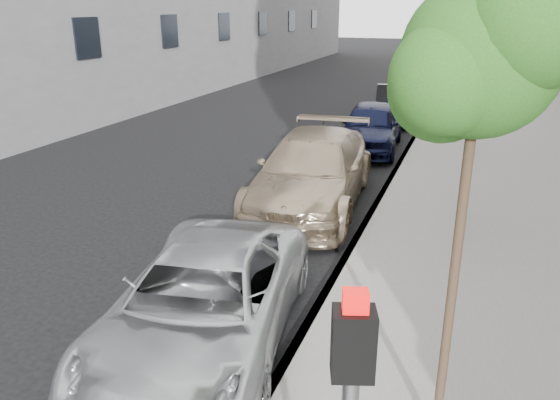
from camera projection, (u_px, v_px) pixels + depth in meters
The scene contains 10 objects.
sidewalk at pixel (502, 108), 25.70m from camera, with size 6.40×72.00×0.14m, color gray.
curb at pixel (433, 105), 26.71m from camera, with size 0.15×72.00×0.14m, color #9E9B93.
tree_near at pixel (484, 58), 4.73m from camera, with size 1.74×1.54×4.98m.
tree_mid at pixel (483, 67), 10.73m from camera, with size 1.75×1.55×4.26m.
tree_far at pixel (489, 17), 16.20m from camera, with size 1.70×1.50×5.05m.
minivan at pixel (204, 302), 7.72m from camera, with size 2.40×5.21×1.45m, color #B9BCBE.
suv at pixel (312, 171), 13.28m from camera, with size 2.44×6.00×1.74m, color tan.
sedan_blue at pixel (371, 126), 18.48m from camera, with size 1.90×4.72×1.61m, color black.
sedan_black at pixel (395, 104), 23.08m from camera, with size 1.55×4.44×1.46m, color black.
sedan_rear at pixel (407, 86), 28.51m from camera, with size 1.81×4.46×1.29m, color #979A9F.
Camera 1 is at (3.23, -3.68, 4.70)m, focal length 35.00 mm.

